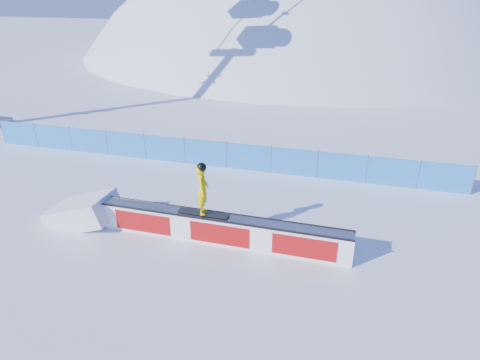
# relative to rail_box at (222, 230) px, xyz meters

# --- Properties ---
(ground) EXTENTS (160.00, 160.00, 0.00)m
(ground) POSITION_rel_rail_box_xyz_m (-2.65, 1.37, -0.48)
(ground) COLOR white
(ground) RESTS_ON ground
(snow_hill) EXTENTS (64.00, 64.00, 64.00)m
(snow_hill) POSITION_rel_rail_box_xyz_m (-2.65, 43.37, -18.48)
(snow_hill) COLOR white
(snow_hill) RESTS_ON ground
(safety_fence) EXTENTS (22.05, 0.05, 1.30)m
(safety_fence) POSITION_rel_rail_box_xyz_m (-2.65, 5.87, 0.12)
(safety_fence) COLOR #267CDC
(safety_fence) RESTS_ON ground
(rail_box) EXTENTS (8.11, 0.63, 0.97)m
(rail_box) POSITION_rel_rail_box_xyz_m (0.00, 0.00, 0.00)
(rail_box) COLOR white
(rail_box) RESTS_ON ground
(snow_ramp) EXTENTS (2.41, 1.51, 1.49)m
(snow_ramp) POSITION_rel_rail_box_xyz_m (-5.06, 0.04, -0.48)
(snow_ramp) COLOR white
(snow_ramp) RESTS_ON ground
(snowboarder) EXTENTS (1.65, 0.66, 1.72)m
(snowboarder) POSITION_rel_rail_box_xyz_m (-0.60, 0.00, 1.34)
(snowboarder) COLOR black
(snowboarder) RESTS_ON rail_box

